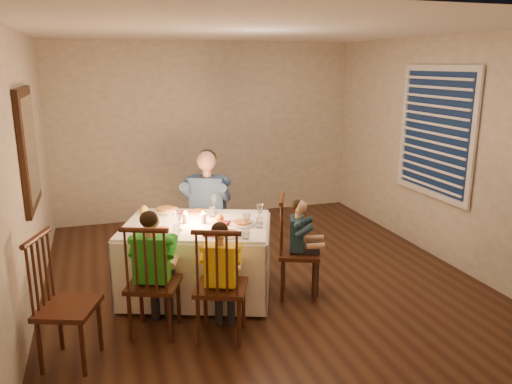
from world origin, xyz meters
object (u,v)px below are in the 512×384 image
object	(u,v)px
chair_near_left	(156,332)
child_teal	(298,294)
dining_table	(197,244)
chair_extra	(74,361)
child_yellow	(222,336)
chair_near_right	(222,336)
chair_adult	(209,265)
child_green	(156,332)
chair_end	(298,294)
serving_bowl	(166,212)
adult	(209,265)

from	to	relation	value
chair_near_left	child_teal	bearing A→B (deg)	-146.05
dining_table	chair_extra	size ratio (longest dim) A/B	1.63
child_yellow	child_teal	xyz separation A→B (m)	(0.94, 0.54, 0.00)
chair_near_right	chair_extra	distance (m)	1.21
chair_adult	child_teal	xyz separation A→B (m)	(0.70, -1.03, 0.00)
chair_near_right	child_green	world-z (taller)	child_green
chair_end	chair_extra	bearing A→B (deg)	127.26
chair_near_left	child_yellow	world-z (taller)	child_yellow
chair_near_left	chair_end	size ratio (longest dim) A/B	1.00
chair_adult	chair_near_right	xyz separation A→B (m)	(-0.24, -1.57, 0.00)
chair_extra	serving_bowl	bearing A→B (deg)	-14.92
chair_extra	chair_end	bearing A→B (deg)	-54.30
chair_near_right	child_yellow	size ratio (longest dim) A/B	0.98
dining_table	chair_near_left	world-z (taller)	dining_table
child_yellow	child_teal	distance (m)	1.09
adult	child_teal	distance (m)	1.25
child_yellow	serving_bowl	world-z (taller)	serving_bowl
dining_table	adult	distance (m)	0.92
chair_near_right	child_yellow	xyz separation A→B (m)	(0.00, 0.00, 0.00)
chair_near_right	child_teal	bearing A→B (deg)	-126.95
chair_adult	serving_bowl	world-z (taller)	serving_bowl
child_teal	serving_bowl	size ratio (longest dim) A/B	4.35
dining_table	serving_bowl	xyz separation A→B (m)	(-0.25, 0.40, 0.24)
chair_near_right	serving_bowl	size ratio (longest dim) A/B	4.46
child_yellow	chair_near_right	bearing A→B (deg)	-0.00
adult	chair_extra	bearing A→B (deg)	-106.71
chair_end	serving_bowl	distance (m)	1.62
dining_table	adult	world-z (taller)	dining_table
child_yellow	serving_bowl	bearing A→B (deg)	-54.86
chair_end	child_yellow	world-z (taller)	child_yellow
chair_near_left	chair_end	xyz separation A→B (m)	(1.48, 0.30, 0.00)
dining_table	chair_near_right	xyz separation A→B (m)	(0.03, -0.88, -0.54)
adult	serving_bowl	size ratio (longest dim) A/B	5.90
chair_adult	chair_end	distance (m)	1.25
serving_bowl	child_yellow	bearing A→B (deg)	-77.81
dining_table	adult	xyz separation A→B (m)	(0.27, 0.70, -0.54)
chair_end	child_teal	bearing A→B (deg)	0.00
chair_extra	adult	xyz separation A→B (m)	(1.45, 1.59, 0.00)
chair_near_left	child_green	world-z (taller)	child_green
adult	child_yellow	xyz separation A→B (m)	(-0.24, -1.57, 0.00)
chair_adult	dining_table	bearing A→B (deg)	-85.18
chair_adult	adult	xyz separation A→B (m)	(0.00, 0.00, 0.00)
chair_near_left	child_green	size ratio (longest dim) A/B	0.92
child_green	serving_bowl	world-z (taller)	serving_bowl
child_green	dining_table	bearing A→B (deg)	-106.17
chair_end	child_green	xyz separation A→B (m)	(-1.48, -0.30, 0.00)
chair_near_right	adult	size ratio (longest dim) A/B	0.76
chair_extra	child_yellow	world-z (taller)	chair_extra
adult	serving_bowl	distance (m)	0.98
chair_adult	child_yellow	xyz separation A→B (m)	(-0.24, -1.57, 0.00)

